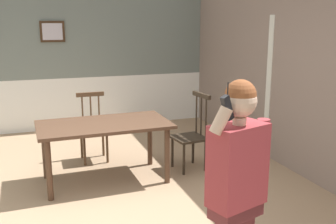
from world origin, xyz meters
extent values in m
plane|color=#9E7F60|center=(0.00, 0.00, 0.00)|extent=(8.09, 8.09, 0.00)
cube|color=slate|center=(0.00, 3.68, 1.89)|extent=(5.36, 0.12, 1.85)
cube|color=white|center=(0.00, 3.69, 0.49)|extent=(5.36, 0.14, 0.97)
cube|color=white|center=(0.00, 3.66, 0.97)|extent=(5.36, 0.05, 0.06)
cube|color=#382314|center=(-0.27, 3.60, 1.83)|extent=(0.43, 0.03, 0.37)
cube|color=#BDB6C5|center=(-0.27, 3.59, 1.83)|extent=(0.35, 0.01, 0.29)
cube|color=gray|center=(2.68, 0.00, 1.41)|extent=(0.12, 7.35, 2.82)
cube|color=silver|center=(2.64, 1.06, 1.05)|extent=(0.06, 0.12, 2.10)
cube|color=#4C3323|center=(0.13, 0.89, 0.75)|extent=(1.66, 0.94, 0.04)
cylinder|color=#4C3323|center=(-0.57, 0.52, 0.36)|extent=(0.07, 0.07, 0.73)
cylinder|color=#4C3323|center=(0.86, 0.56, 0.36)|extent=(0.07, 0.07, 0.73)
cylinder|color=#4C3323|center=(-0.59, 1.23, 0.36)|extent=(0.07, 0.07, 0.73)
cylinder|color=#4C3323|center=(0.84, 1.26, 0.36)|extent=(0.07, 0.07, 0.73)
cube|color=#2D2319|center=(1.30, 0.92, 0.45)|extent=(0.47, 0.47, 0.03)
cube|color=#2D2319|center=(1.49, 0.95, 1.03)|extent=(0.09, 0.42, 0.06)
cylinder|color=#2D2319|center=(1.51, 0.82, 0.76)|extent=(0.02, 0.02, 0.60)
cylinder|color=#2D2319|center=(1.49, 0.95, 0.76)|extent=(0.02, 0.02, 0.60)
cylinder|color=#2D2319|center=(1.47, 1.07, 0.76)|extent=(0.02, 0.02, 0.60)
cylinder|color=#2D2319|center=(1.16, 0.73, 0.22)|extent=(0.04, 0.04, 0.43)
cylinder|color=#2D2319|center=(1.11, 1.07, 0.22)|extent=(0.04, 0.04, 0.43)
cylinder|color=#2D2319|center=(1.49, 0.78, 0.22)|extent=(0.04, 0.04, 0.43)
cylinder|color=#2D2319|center=(1.44, 1.11, 0.22)|extent=(0.04, 0.04, 0.43)
cube|color=#513823|center=(0.11, 1.69, 0.45)|extent=(0.41, 0.41, 0.03)
cube|color=#513823|center=(0.11, 1.88, 0.96)|extent=(0.41, 0.04, 0.06)
cylinder|color=#513823|center=(0.23, 1.88, 0.73)|extent=(0.02, 0.02, 0.53)
cylinder|color=#513823|center=(0.11, 1.88, 0.73)|extent=(0.02, 0.02, 0.53)
cylinder|color=#513823|center=(-0.01, 1.88, 0.73)|extent=(0.02, 0.02, 0.53)
cylinder|color=#513823|center=(0.28, 1.53, 0.22)|extent=(0.04, 0.04, 0.43)
cylinder|color=#513823|center=(-0.05, 1.53, 0.22)|extent=(0.04, 0.04, 0.43)
cylinder|color=#513823|center=(0.28, 1.86, 0.22)|extent=(0.04, 0.04, 0.43)
cylinder|color=#513823|center=(-0.05, 1.85, 0.22)|extent=(0.04, 0.04, 0.43)
cube|color=brown|center=(0.58, -1.70, 0.77)|extent=(0.40, 0.29, 0.12)
cube|color=#993338|center=(0.58, -1.70, 1.08)|extent=(0.44, 0.32, 0.56)
cylinder|color=#993338|center=(0.81, -1.63, 1.09)|extent=(0.09, 0.09, 0.54)
cylinder|color=beige|center=(0.41, -1.77, 1.42)|extent=(0.16, 0.09, 0.19)
cylinder|color=beige|center=(0.58, -1.70, 1.38)|extent=(0.09, 0.09, 0.05)
sphere|color=beige|center=(0.58, -1.70, 1.52)|extent=(0.22, 0.22, 0.22)
sphere|color=brown|center=(0.58, -1.70, 1.55)|extent=(0.20, 0.20, 0.20)
cube|color=black|center=(0.45, -1.77, 1.49)|extent=(0.11, 0.06, 0.17)
cylinder|color=black|center=(0.45, -1.77, 1.61)|extent=(0.01, 0.01, 0.08)
camera|label=1|loc=(-0.67, -3.90, 2.02)|focal=42.23mm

